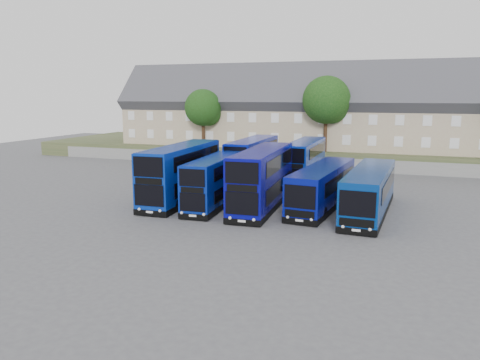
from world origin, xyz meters
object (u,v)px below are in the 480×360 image
(tree_west, at_px, (204,109))
(coach_east_a, at_px, (323,187))
(dd_front_left, at_px, (181,174))
(tree_mid, at_px, (328,102))
(dd_front_mid, at_px, (215,183))

(tree_west, bearing_deg, coach_east_a, -46.53)
(dd_front_left, distance_m, tree_mid, 24.45)
(dd_front_left, xyz_separation_m, dd_front_mid, (3.41, -0.87, -0.38))
(tree_west, height_order, tree_mid, tree_mid)
(coach_east_a, bearing_deg, tree_mid, 103.80)
(coach_east_a, distance_m, tree_west, 28.19)
(tree_west, relative_size, tree_mid, 0.83)
(coach_east_a, xyz_separation_m, tree_mid, (-3.03, 20.57, 6.44))
(dd_front_mid, bearing_deg, coach_east_a, 12.53)
(dd_front_left, bearing_deg, coach_east_a, 4.99)
(dd_front_mid, distance_m, coach_east_a, 8.70)
(dd_front_mid, distance_m, tree_west, 25.40)
(dd_front_mid, bearing_deg, tree_mid, 73.48)
(dd_front_mid, height_order, tree_west, tree_west)
(dd_front_left, relative_size, tree_mid, 1.29)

